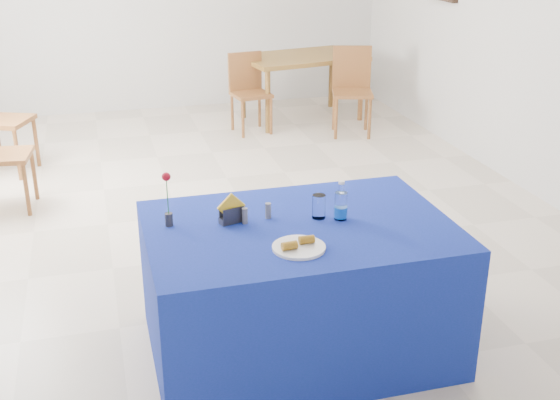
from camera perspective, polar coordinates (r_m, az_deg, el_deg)
The scene contains 13 objects.
floor at distance 5.81m, azimuth -2.85°, elevation -0.78°, with size 7.00×7.00×0.00m, color beige.
plate at distance 3.41m, azimuth 1.54°, elevation -3.87°, with size 0.26×0.26×0.01m, color white.
drinking_glass at distance 3.73m, azimuth 3.18°, elevation -0.52°, with size 0.07×0.07×0.13m, color white.
salt_shaker at distance 3.73m, azimuth -0.97°, elevation -0.87°, with size 0.03×0.03×0.09m, color slate.
pepper_shaker at distance 3.67m, azimuth -2.87°, elevation -1.29°, with size 0.03×0.03×0.09m, color slate.
blue_table at distance 3.84m, azimuth 1.53°, elevation -7.17°, with size 1.60×1.10×0.76m.
water_bottle at distance 3.72m, azimuth 4.96°, elevation -0.53°, with size 0.07×0.07×0.21m.
napkin_holder at distance 3.69m, azimuth -3.97°, elevation -1.13°, with size 0.15×0.09×0.17m.
rose_vase at distance 3.65m, azimuth -9.11°, elevation -0.08°, with size 0.05×0.05×0.29m.
oak_table at distance 8.28m, azimuth 1.79°, elevation 11.14°, with size 1.50×1.11×0.76m.
chair_bg_left at distance 7.85m, azimuth -2.59°, elevation 9.19°, with size 0.44×0.44×0.86m.
chair_bg_right at distance 7.81m, azimuth 5.87°, elevation 9.36°, with size 0.52×0.52×0.94m.
banana_pieces at distance 3.39m, azimuth 1.50°, elevation -3.47°, with size 0.18×0.09×0.04m.
Camera 1 is at (-1.14, -5.23, 2.27)m, focal length 45.00 mm.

